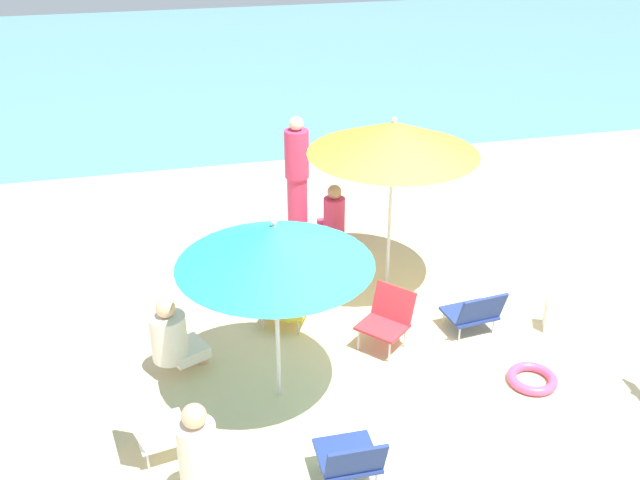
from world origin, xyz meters
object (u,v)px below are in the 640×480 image
(beach_chair_d, at_px, (148,426))
(person_d, at_px, (333,216))
(beach_chair_e, at_px, (388,316))
(beach_bag, at_px, (559,316))
(person_c, at_px, (173,338))
(umbrella_yellow, at_px, (394,138))
(beach_chair_c, at_px, (351,459))
(beach_chair_b, at_px, (475,312))
(beach_chair_a, at_px, (288,297))
(person_a, at_px, (204,454))
(umbrella_teal, at_px, (275,245))
(person_b, at_px, (297,180))
(swim_ring, at_px, (532,379))

(beach_chair_d, bearing_deg, person_d, 43.85)
(beach_chair_e, xyz_separation_m, beach_bag, (1.92, -0.19, -0.17))
(person_c, distance_m, person_d, 3.24)
(umbrella_yellow, distance_m, beach_bag, 2.66)
(beach_bag, bearing_deg, person_d, 126.33)
(beach_chair_c, xyz_separation_m, person_c, (-1.27, 1.90, 0.09))
(beach_chair_b, xyz_separation_m, beach_chair_d, (-3.47, -1.03, 0.03))
(umbrella_yellow, relative_size, beach_chair_a, 2.77)
(person_a, bearing_deg, beach_chair_a, 44.88)
(beach_chair_a, distance_m, beach_chair_e, 1.19)
(umbrella_teal, distance_m, beach_chair_e, 1.88)
(beach_chair_d, bearing_deg, person_b, 50.41)
(umbrella_yellow, xyz_separation_m, beach_chair_d, (-2.89, -2.26, -1.56))
(beach_chair_d, bearing_deg, beach_chair_e, 13.35)
(person_b, bearing_deg, person_d, 162.66)
(umbrella_teal, height_order, beach_chair_a, umbrella_teal)
(beach_chair_a, xyz_separation_m, beach_chair_e, (0.91, -0.76, 0.08))
(person_b, bearing_deg, beach_chair_b, 127.39)
(umbrella_teal, height_order, person_a, umbrella_teal)
(person_a, bearing_deg, swim_ring, -7.13)
(swim_ring, bearing_deg, umbrella_yellow, 110.17)
(beach_chair_b, xyz_separation_m, person_a, (-3.04, -1.67, 0.22))
(umbrella_teal, height_order, beach_bag, umbrella_teal)
(beach_chair_b, bearing_deg, person_d, 14.83)
(umbrella_teal, relative_size, beach_chair_c, 3.03)
(beach_chair_b, xyz_separation_m, person_b, (-1.38, 2.64, 0.60))
(beach_chair_b, xyz_separation_m, beach_chair_c, (-1.91, -1.83, 0.05))
(beach_chair_a, relative_size, person_d, 0.87)
(person_d, xyz_separation_m, beach_bag, (1.89, -2.56, -0.24))
(beach_chair_e, height_order, person_b, person_b)
(person_d, bearing_deg, person_c, 135.10)
(person_d, bearing_deg, swim_ring, -162.14)
(umbrella_teal, relative_size, swim_ring, 3.82)
(umbrella_teal, relative_size, beach_chair_a, 2.46)
(beach_chair_a, bearing_deg, person_a, 1.80)
(person_a, bearing_deg, person_c, 74.46)
(beach_bag, bearing_deg, swim_ring, -133.16)
(beach_chair_c, bearing_deg, person_b, -6.11)
(beach_chair_b, relative_size, beach_chair_e, 0.86)
(beach_chair_b, xyz_separation_m, beach_bag, (0.94, -0.15, -0.10))
(person_b, height_order, person_c, person_b)
(person_c, height_order, person_d, same)
(swim_ring, bearing_deg, beach_chair_d, -178.29)
(beach_bag, bearing_deg, beach_chair_d, -168.66)
(person_a, xyz_separation_m, swim_ring, (3.26, 0.75, -0.45))
(beach_chair_e, bearing_deg, person_d, -131.56)
(swim_ring, bearing_deg, umbrella_teal, 170.48)
(beach_chair_a, xyz_separation_m, person_a, (-1.16, -2.47, 0.23))
(umbrella_yellow, relative_size, swim_ring, 4.31)
(person_a, relative_size, person_d, 1.12)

